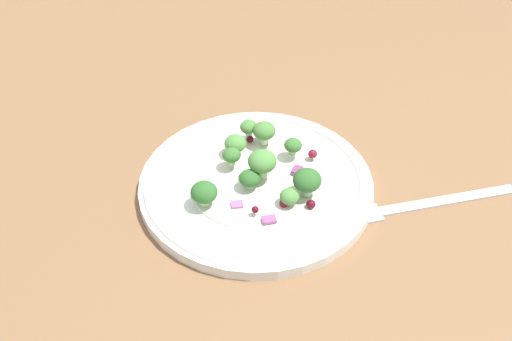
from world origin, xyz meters
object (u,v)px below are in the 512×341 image
object	(u,v)px
broccoli_floret_1	(250,179)
broccoli_floret_0	(232,146)
plate	(256,184)
broccoli_floret_2	(262,162)
fork	(421,204)

from	to	relation	value
broccoli_floret_1	broccoli_floret_0	bearing A→B (deg)	-22.15
plate	broccoli_floret_2	xyz separation A→B (cm)	(-0.30, -0.59, 2.84)
plate	broccoli_floret_2	bearing A→B (deg)	-116.78
broccoli_floret_2	fork	distance (cm)	16.95
broccoli_floret_1	fork	distance (cm)	17.86
plate	broccoli_floret_0	world-z (taller)	broccoli_floret_0
plate	broccoli_floret_2	world-z (taller)	broccoli_floret_2
broccoli_floret_0	plate	bearing A→B (deg)	170.78
plate	fork	size ratio (longest dim) A/B	1.44
plate	broccoli_floret_1	xyz separation A→B (cm)	(-0.43, 1.29, 1.79)
broccoli_floret_0	broccoli_floret_1	distance (cm)	5.38
broccoli_floret_1	broccoli_floret_2	xyz separation A→B (cm)	(0.14, -1.88, 1.05)
fork	broccoli_floret_2	bearing A→B (deg)	37.77
plate	fork	distance (cm)	17.20
broccoli_floret_0	broccoli_floret_2	size ratio (longest dim) A/B	0.81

